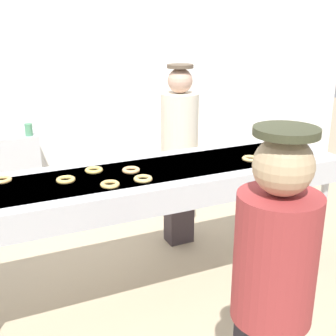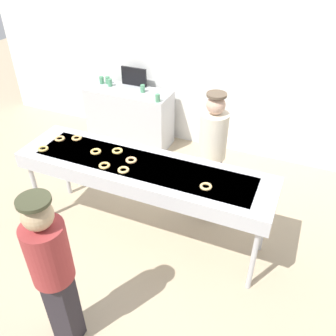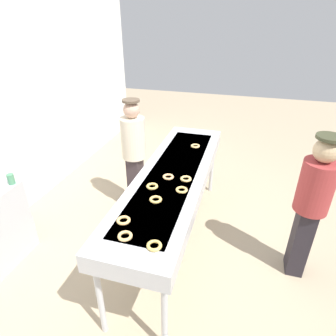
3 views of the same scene
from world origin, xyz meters
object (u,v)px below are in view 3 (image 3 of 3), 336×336
(fryer_conveyor, at_px, (173,179))
(glazed_donut_6, at_px, (154,246))
(glazed_donut_1, at_px, (156,200))
(glazed_donut_0, at_px, (195,146))
(glazed_donut_4, at_px, (125,236))
(glazed_donut_2, at_px, (152,186))
(paper_cup_2, at_px, (11,179))
(glazed_donut_7, at_px, (182,190))
(glazed_donut_5, at_px, (186,179))
(worker_baker, at_px, (134,151))
(glazed_donut_8, at_px, (168,177))
(glazed_donut_3, at_px, (123,220))
(customer_waiting, at_px, (312,201))

(fryer_conveyor, bearing_deg, glazed_donut_6, -171.95)
(fryer_conveyor, height_order, glazed_donut_1, glazed_donut_1)
(glazed_donut_0, bearing_deg, fryer_conveyor, 171.81)
(fryer_conveyor, height_order, glazed_donut_4, glazed_donut_4)
(glazed_donut_2, height_order, paper_cup_2, glazed_donut_2)
(fryer_conveyor, bearing_deg, glazed_donut_7, -152.97)
(glazed_donut_5, height_order, worker_baker, worker_baker)
(glazed_donut_7, bearing_deg, glazed_donut_8, 43.24)
(glazed_donut_0, bearing_deg, glazed_donut_8, 172.10)
(fryer_conveyor, bearing_deg, paper_cup_2, 109.29)
(glazed_donut_4, height_order, paper_cup_2, glazed_donut_4)
(fryer_conveyor, distance_m, glazed_donut_8, 0.18)
(glazed_donut_3, distance_m, glazed_donut_6, 0.42)
(glazed_donut_1, relative_size, glazed_donut_6, 1.00)
(glazed_donut_4, bearing_deg, glazed_donut_6, -98.21)
(glazed_donut_2, xyz_separation_m, worker_baker, (0.96, 0.60, -0.10))
(glazed_donut_7, bearing_deg, worker_baker, 44.11)
(glazed_donut_1, distance_m, glazed_donut_2, 0.25)
(glazed_donut_5, distance_m, worker_baker, 1.15)
(glazed_donut_4, relative_size, worker_baker, 0.07)
(glazed_donut_2, xyz_separation_m, glazed_donut_5, (0.25, -0.31, 0.00))
(glazed_donut_1, bearing_deg, worker_baker, 31.04)
(glazed_donut_4, distance_m, glazed_donut_6, 0.27)
(glazed_donut_1, relative_size, customer_waiting, 0.07)
(paper_cup_2, bearing_deg, fryer_conveyor, -70.71)
(glazed_donut_5, distance_m, glazed_donut_8, 0.20)
(glazed_donut_0, bearing_deg, paper_cup_2, 126.52)
(paper_cup_2, bearing_deg, customer_waiting, -80.63)
(glazed_donut_7, relative_size, worker_baker, 0.07)
(glazed_donut_1, bearing_deg, glazed_donut_5, -22.63)
(glazed_donut_3, height_order, glazed_donut_8, same)
(glazed_donut_2, relative_size, paper_cup_2, 1.03)
(glazed_donut_3, height_order, glazed_donut_6, same)
(glazed_donut_1, relative_size, worker_baker, 0.07)
(glazed_donut_1, height_order, glazed_donut_5, same)
(glazed_donut_1, height_order, glazed_donut_4, same)
(glazed_donut_4, bearing_deg, glazed_donut_5, -14.88)
(glazed_donut_3, height_order, glazed_donut_5, same)
(glazed_donut_2, bearing_deg, worker_baker, 31.99)
(glazed_donut_3, relative_size, glazed_donut_6, 1.00)
(glazed_donut_0, xyz_separation_m, glazed_donut_6, (-1.96, -0.06, 0.00))
(glazed_donut_6, xyz_separation_m, glazed_donut_8, (1.06, 0.19, 0.00))
(fryer_conveyor, distance_m, glazed_donut_3, 1.01)
(glazed_donut_3, relative_size, paper_cup_2, 1.03)
(glazed_donut_5, bearing_deg, paper_cup_2, 103.74)
(glazed_donut_4, xyz_separation_m, worker_baker, (1.74, 0.63, -0.10))
(glazed_donut_0, xyz_separation_m, glazed_donut_2, (-1.14, 0.23, 0.00))
(glazed_donut_3, distance_m, worker_baker, 1.65)
(glazed_donut_1, xyz_separation_m, glazed_donut_7, (0.24, -0.20, 0.00))
(glazed_donut_0, distance_m, glazed_donut_4, 1.94)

